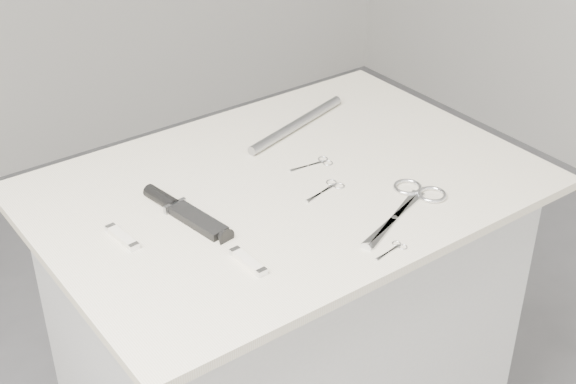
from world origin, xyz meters
TOP-DOWN VIEW (x-y plane):
  - plinth at (0.00, 0.00)m, footprint 0.90×0.60m
  - display_board at (0.00, 0.00)m, footprint 1.00×0.70m
  - large_shears at (0.15, -0.20)m, footprint 0.26×0.15m
  - embroidery_scissors_a at (0.05, -0.07)m, footprint 0.10×0.05m
  - embroidery_scissors_b at (0.10, 0.02)m, footprint 0.10×0.04m
  - tiny_scissors at (0.02, -0.30)m, footprint 0.07×0.03m
  - sheathed_knife at (-0.23, 0.03)m, footprint 0.07×0.22m
  - pocket_knife_a at (-0.36, 0.01)m, footprint 0.03×0.09m
  - pocket_knife_b at (-0.22, -0.18)m, footprint 0.02×0.09m
  - metal_rail at (0.16, 0.18)m, footprint 0.32×0.11m

SIDE VIEW (x-z plane):
  - plinth at x=0.00m, z-range 0.00..0.90m
  - display_board at x=0.00m, z-range 0.90..0.92m
  - tiny_scissors at x=0.02m, z-range 0.92..0.92m
  - embroidery_scissors_b at x=0.10m, z-range 0.92..0.92m
  - embroidery_scissors_a at x=0.05m, z-range 0.92..0.92m
  - large_shears at x=0.15m, z-range 0.92..0.93m
  - pocket_knife_a at x=-0.36m, z-range 0.92..0.93m
  - pocket_knife_b at x=-0.22m, z-range 0.92..0.93m
  - sheathed_knife at x=-0.23m, z-range 0.91..0.94m
  - metal_rail at x=0.16m, z-range 0.92..0.94m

